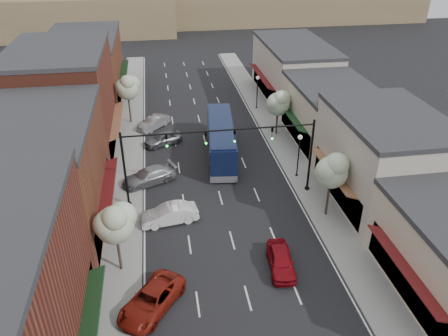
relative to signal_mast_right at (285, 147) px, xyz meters
name	(u,v)px	position (x,y,z in m)	size (l,w,h in m)	color
ground	(237,257)	(-5.62, -8.00, -4.62)	(160.00, 160.00, 0.00)	black
sidewalk_left	(128,150)	(-14.02, 10.50, -4.55)	(2.80, 73.00, 0.15)	gray
sidewalk_right	(280,140)	(2.78, 10.50, -4.55)	(2.80, 73.00, 0.15)	gray
curb_left	(142,149)	(-12.62, 10.50, -4.55)	(0.25, 73.00, 0.17)	gray
curb_right	(268,140)	(1.38, 10.50, -4.55)	(0.25, 73.00, 0.17)	gray
bldg_left_midnear	(38,177)	(-19.85, -2.00, 0.03)	(10.14, 14.10, 9.40)	brown
bldg_left_midfar	(65,102)	(-19.86, 12.00, 0.78)	(10.14, 14.10, 10.90)	maroon
bldg_left_far	(85,68)	(-19.84, 28.00, -0.46)	(10.14, 18.10, 8.40)	brown
bldg_right_midnear	(383,158)	(8.10, -2.00, -0.72)	(9.14, 12.10, 7.90)	#C0B2A4
bldg_right_midfar	(330,113)	(8.08, 10.00, -1.46)	(9.14, 12.10, 6.40)	beige
bldg_right_far	(293,70)	(8.09, 24.00, -0.96)	(9.14, 16.10, 7.40)	#C0B2A4
hill_near	(57,14)	(-30.62, 70.00, -0.62)	(50.00, 20.00, 8.00)	#7A6647
signal_mast_right	(285,147)	(0.00, 0.00, 0.00)	(8.22, 0.46, 7.00)	black
signal_mast_left	(153,157)	(-11.24, 0.00, 0.00)	(8.22, 0.46, 7.00)	black
tree_right_near	(333,170)	(2.73, -4.05, -0.17)	(2.85, 2.65, 5.95)	#47382B
tree_right_far	(279,102)	(2.73, 11.95, -0.63)	(2.85, 2.65, 5.43)	#47382B
tree_left_near	(115,222)	(-13.87, -8.05, -0.40)	(2.85, 2.65, 5.69)	#47382B
tree_left_far	(127,87)	(-13.87, 17.95, -0.02)	(2.85, 2.65, 6.13)	#47382B
lamp_post_near	(299,149)	(2.18, 2.50, -1.62)	(0.44, 0.44, 4.44)	black
lamp_post_far	(257,87)	(2.18, 20.00, -1.62)	(0.44, 0.44, 4.44)	black
coach_bus	(221,139)	(-4.37, 7.98, -2.75)	(3.77, 11.95, 3.59)	#0D1635
red_hatchback	(281,260)	(-2.77, -9.60, -3.90)	(1.71, 4.26, 1.45)	maroon
parked_car_a	(152,300)	(-11.82, -11.87, -3.91)	(2.37, 5.15, 1.43)	maroon
parked_car_b	(169,214)	(-10.28, -2.87, -3.85)	(1.63, 4.67, 1.54)	white
parked_car_c	(149,176)	(-11.82, 3.54, -3.87)	(2.10, 5.15, 1.50)	gray
parked_car_d	(163,139)	(-10.25, 11.46, -3.90)	(1.69, 4.21, 1.43)	slate
parked_car_e	(154,123)	(-11.20, 15.96, -3.90)	(1.52, 4.36, 1.44)	#ABAAB0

